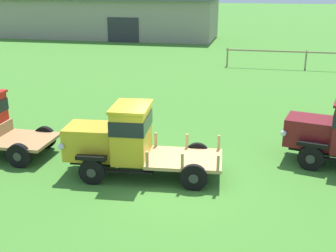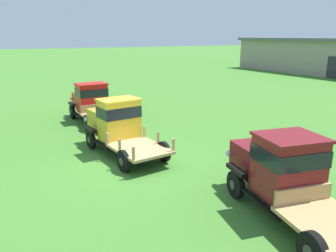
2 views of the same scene
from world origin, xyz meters
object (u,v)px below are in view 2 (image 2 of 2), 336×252
at_px(vintage_truck_foreground_near, 91,101).
at_px(vintage_truck_midrow_center, 283,171).
at_px(vintage_truck_second_in_line, 117,124).
at_px(farm_shed, 333,56).

distance_m(vintage_truck_foreground_near, vintage_truck_midrow_center, 12.27).
bearing_deg(vintage_truck_second_in_line, farm_shed, 111.86).
xyz_separation_m(farm_shed, vintage_truck_second_in_line, (13.33, -33.22, -1.06)).
xyz_separation_m(farm_shed, vintage_truck_midrow_center, (20.05, -31.12, -1.06)).
relative_size(farm_shed, vintage_truck_midrow_center, 4.84).
bearing_deg(vintage_truck_foreground_near, vintage_truck_second_in_line, -5.95).
bearing_deg(vintage_truck_midrow_center, vintage_truck_second_in_line, -162.63).
relative_size(vintage_truck_second_in_line, vintage_truck_midrow_center, 0.94).
bearing_deg(vintage_truck_second_in_line, vintage_truck_midrow_center, 17.37).
bearing_deg(vintage_truck_midrow_center, vintage_truck_foreground_near, -172.82).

